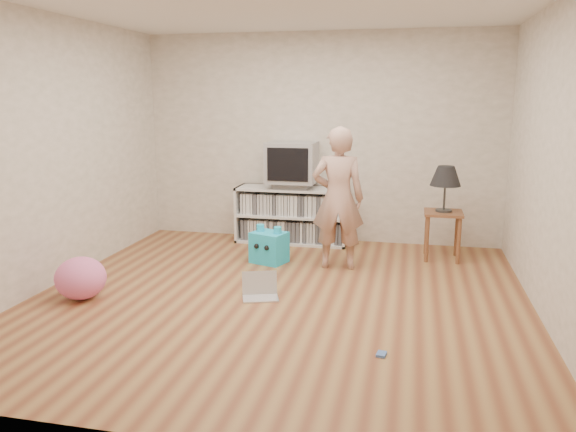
% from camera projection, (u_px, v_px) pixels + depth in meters
% --- Properties ---
extents(ground, '(4.50, 4.50, 0.00)m').
position_uv_depth(ground, '(279.00, 298.00, 5.17)').
color(ground, brown).
rests_on(ground, ground).
extents(walls, '(4.52, 4.52, 2.60)m').
position_uv_depth(walls, '(279.00, 157.00, 4.90)').
color(walls, '#B9B2A2').
rests_on(walls, ground).
extents(ceiling, '(4.50, 4.50, 0.01)m').
position_uv_depth(ceiling, '(278.00, 0.00, 4.63)').
color(ceiling, white).
rests_on(ceiling, walls).
extents(media_unit, '(1.40, 0.45, 0.70)m').
position_uv_depth(media_unit, '(292.00, 215.00, 7.11)').
color(media_unit, white).
rests_on(media_unit, ground).
extents(dvd_deck, '(0.45, 0.35, 0.07)m').
position_uv_depth(dvd_deck, '(292.00, 185.00, 7.01)').
color(dvd_deck, gray).
rests_on(dvd_deck, media_unit).
extents(crt_tv, '(0.60, 0.53, 0.50)m').
position_uv_depth(crt_tv, '(292.00, 162.00, 6.95)').
color(crt_tv, '#96969B').
rests_on(crt_tv, dvd_deck).
extents(side_table, '(0.42, 0.42, 0.55)m').
position_uv_depth(side_table, '(443.00, 223.00, 6.34)').
color(side_table, brown).
rests_on(side_table, ground).
extents(table_lamp, '(0.34, 0.34, 0.52)m').
position_uv_depth(table_lamp, '(446.00, 177.00, 6.23)').
color(table_lamp, '#333333').
rests_on(table_lamp, side_table).
extents(person, '(0.59, 0.42, 1.52)m').
position_uv_depth(person, '(338.00, 199.00, 5.94)').
color(person, tan).
rests_on(person, ground).
extents(laptop, '(0.39, 0.35, 0.22)m').
position_uv_depth(laptop, '(260.00, 290.00, 5.19)').
color(laptop, silver).
rests_on(laptop, ground).
extents(playing_cards, '(0.08, 0.10, 0.02)m').
position_uv_depth(playing_cards, '(381.00, 354.00, 4.02)').
color(playing_cards, '#4A73C6').
rests_on(playing_cards, ground).
extents(plush_blue, '(0.44, 0.39, 0.42)m').
position_uv_depth(plush_blue, '(269.00, 247.00, 6.25)').
color(plush_blue, '#1CC1FC').
rests_on(plush_blue, ground).
extents(plush_pink, '(0.58, 0.58, 0.39)m').
position_uv_depth(plush_pink, '(81.00, 278.00, 5.12)').
color(plush_pink, pink).
rests_on(plush_pink, ground).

